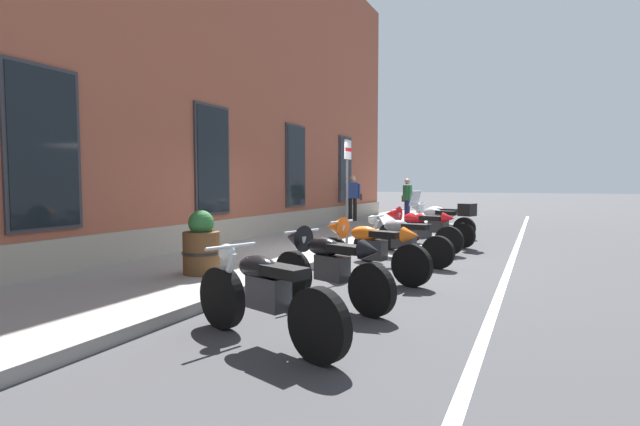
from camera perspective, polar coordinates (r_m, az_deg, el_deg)
The scene contains 15 objects.
ground_plane at distance 9.54m, azimuth 2.29°, elevation -5.79°, with size 140.00×140.00×0.00m, color #38383A.
sidewalk at distance 10.25m, azimuth -5.95°, elevation -4.75°, with size 30.22×3.18×0.14m, color gray.
lane_stripe at distance 8.82m, azimuth 21.95°, elevation -6.82°, with size 30.22×0.12×0.01m, color silver.
brick_pub_facade at distance 13.94m, azimuth -25.55°, elevation 16.03°, with size 24.22×7.36×9.29m.
motorcycle_black_naked at distance 4.64m, azimuth -6.88°, elevation -10.01°, with size 0.84×2.05×0.93m.
motorcycle_black_sport at distance 6.01m, azimuth 0.63°, elevation -6.11°, with size 0.85×1.94×1.01m.
motorcycle_orange_sport at distance 7.60m, azimuth 5.63°, elevation -4.06°, with size 0.75×2.12×1.01m.
motorcycle_grey_naked at distance 9.06m, azimuth 9.83°, elevation -3.35°, with size 0.63×2.05×0.94m.
motorcycle_red_sport at distance 10.76m, azimuth 11.63°, elevation -1.77°, with size 0.65×2.03×1.03m.
motorcycle_silver_touring at distance 12.05m, azimuth 14.50°, elevation -1.19°, with size 1.01×2.02×1.37m.
motorcycle_white_sport at distance 13.89m, azimuth 14.01°, elevation -0.59°, with size 0.69×2.10×1.03m.
pedestrian_blue_top at distance 17.63m, azimuth 4.05°, elevation 2.17°, with size 0.31×0.65×1.71m.
pedestrian_striped_shirt at distance 17.70m, azimuth 10.63°, elevation 1.87°, with size 0.56×0.48×1.59m.
parking_sign at distance 10.76m, azimuth 3.36°, elevation 4.48°, with size 0.36×0.07×2.45m.
barrel_planter at distance 7.60m, azimuth -14.31°, elevation -3.97°, with size 0.61×0.61×1.00m.
Camera 1 is at (-8.67, -3.67, 1.58)m, focal length 26.12 mm.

